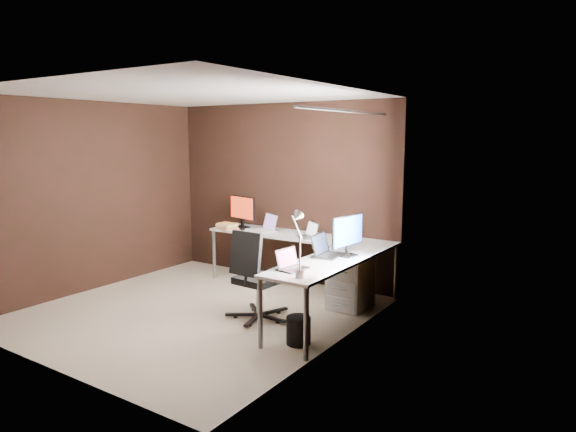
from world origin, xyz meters
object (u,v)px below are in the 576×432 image
Objects in this scene: monitor_left at (242,210)px; laptop_black_big at (325,251)px; laptop_black_small at (291,265)px; wastebasket at (299,330)px; laptop_silver at (309,234)px; office_chair at (257,293)px; drawer_pedestal at (351,283)px; desk_lamp at (298,235)px; book_stack at (227,226)px; monitor_right at (348,233)px; laptop_white at (267,227)px.

monitor_left is 2.10m from laptop_black_big.
monitor_left is 1.30× the size of laptop_black_big.
laptop_black_small is 1.15× the size of wastebasket.
laptop_black_big is 0.70m from laptop_black_small.
office_chair reaches higher than laptop_silver.
wastebasket is at bearing -86.86° from drawer_pedestal.
desk_lamp is at bearing -173.91° from laptop_black_big.
monitor_left is 1.85× the size of wastebasket.
wastebasket is at bearing -175.90° from laptop_black_big.
desk_lamp is at bearing -124.43° from laptop_black_small.
desk_lamp is (0.12, -1.38, 0.82)m from drawer_pedestal.
laptop_black_small reaches higher than wastebasket.
wastebasket is at bearing -34.09° from book_stack.
drawer_pedestal is at bearing -12.92° from laptop_black_big.
laptop_black_small is at bearing 172.65° from monitor_right.
monitor_left is 1.60× the size of laptop_black_small.
laptop_black_big is 0.64× the size of desk_lamp.
laptop_black_small is (0.68, -1.48, -0.00)m from laptop_silver.
monitor_right is 1.22m from office_chair.
monitor_right is 0.32m from laptop_black_big.
laptop_silver is 1.30m from office_chair.
laptop_black_big is at bearing -14.52° from laptop_silver.
laptop_black_big is 0.90m from office_chair.
laptop_black_small is at bearing 152.73° from desk_lamp.
monitor_left is 1.22m from laptop_silver.
book_stack is (-2.04, 0.15, 0.47)m from drawer_pedestal.
drawer_pedestal is 0.96× the size of desk_lamp.
laptop_silver is 0.92× the size of laptop_black_big.
desk_lamp is (-0.03, -0.98, 0.13)m from monitor_right.
laptop_black_small is 1.00× the size of book_stack.
laptop_white is at bearing 125.08° from office_chair.
monitor_left is 2.75m from wastebasket.
drawer_pedestal is 0.92m from laptop_silver.
laptop_white is at bearing 49.03° from laptop_black_small.
laptop_black_small is 0.43m from desk_lamp.
laptop_silver is 1.14× the size of book_stack.
monitor_left and monitor_right have the same top height.
laptop_black_small is (1.88, -1.60, -0.21)m from monitor_left.
office_chair is (0.05, -1.20, -0.48)m from laptop_silver.
monitor_left is at bearing 136.84° from office_chair.
laptop_black_big reaches higher than book_stack.
laptop_silver is (-0.90, 0.66, -0.21)m from monitor_right.
laptop_black_small is at bearing -31.04° from laptop_silver.
drawer_pedestal is 1.46× the size of laptop_white.
laptop_white is (-1.49, 0.36, 0.48)m from drawer_pedestal.
laptop_black_big is at bearing -97.04° from drawer_pedestal.
monitor_right is at bearing -69.37° from drawer_pedestal.
monitor_left is 2.72m from desk_lamp.
laptop_silver is (-0.75, 0.26, 0.48)m from drawer_pedestal.
monitor_left reaches higher than laptop_black_small.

